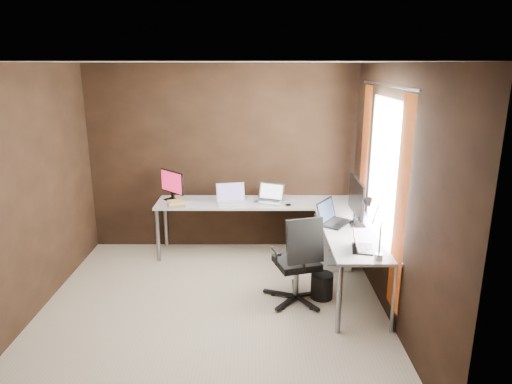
{
  "coord_description": "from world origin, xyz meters",
  "views": [
    {
      "loc": [
        0.46,
        -4.26,
        2.49
      ],
      "look_at": [
        0.46,
        0.95,
        1.02
      ],
      "focal_mm": 32.0,
      "sensor_mm": 36.0,
      "label": 1
    }
  ],
  "objects_px": {
    "monitor_left": "(172,184)",
    "desk_lamp": "(372,221)",
    "wastebasket": "(322,286)",
    "monitor_right": "(356,199)",
    "laptop_black_big": "(331,218)",
    "drawer_pedestal": "(332,242)",
    "laptop_black_small": "(360,245)",
    "office_chair": "(298,276)",
    "laptop_white": "(231,199)",
    "book_stack": "(176,204)",
    "laptop_silver": "(270,198)"
  },
  "relations": [
    {
      "from": "monitor_right",
      "to": "laptop_black_small",
      "type": "height_order",
      "value": "monitor_right"
    },
    {
      "from": "monitor_left",
      "to": "laptop_black_small",
      "type": "relative_size",
      "value": 1.29
    },
    {
      "from": "laptop_silver",
      "to": "monitor_right",
      "type": "bearing_deg",
      "value": -22.15
    },
    {
      "from": "office_chair",
      "to": "desk_lamp",
      "type": "bearing_deg",
      "value": -54.19
    },
    {
      "from": "laptop_black_small",
      "to": "desk_lamp",
      "type": "bearing_deg",
      "value": -151.95
    },
    {
      "from": "laptop_white",
      "to": "office_chair",
      "type": "distance_m",
      "value": 1.55
    },
    {
      "from": "office_chair",
      "to": "drawer_pedestal",
      "type": "bearing_deg",
      "value": 44.36
    },
    {
      "from": "laptop_silver",
      "to": "laptop_black_big",
      "type": "relative_size",
      "value": 0.85
    },
    {
      "from": "desk_lamp",
      "to": "office_chair",
      "type": "distance_m",
      "value": 1.13
    },
    {
      "from": "monitor_left",
      "to": "monitor_right",
      "type": "xyz_separation_m",
      "value": [
        2.23,
        -0.94,
        0.07
      ]
    },
    {
      "from": "laptop_white",
      "to": "laptop_black_small",
      "type": "height_order",
      "value": "laptop_white"
    },
    {
      "from": "laptop_white",
      "to": "laptop_black_small",
      "type": "distance_m",
      "value": 2.05
    },
    {
      "from": "office_chair",
      "to": "laptop_white",
      "type": "bearing_deg",
      "value": 104.94
    },
    {
      "from": "desk_lamp",
      "to": "wastebasket",
      "type": "height_order",
      "value": "desk_lamp"
    },
    {
      "from": "drawer_pedestal",
      "to": "office_chair",
      "type": "height_order",
      "value": "office_chair"
    },
    {
      "from": "laptop_black_big",
      "to": "office_chair",
      "type": "xyz_separation_m",
      "value": [
        -0.41,
        -0.47,
        -0.5
      ]
    },
    {
      "from": "desk_lamp",
      "to": "office_chair",
      "type": "relative_size",
      "value": 0.58
    },
    {
      "from": "monitor_left",
      "to": "laptop_black_small",
      "type": "height_order",
      "value": "monitor_left"
    },
    {
      "from": "laptop_silver",
      "to": "desk_lamp",
      "type": "bearing_deg",
      "value": -42.31
    },
    {
      "from": "monitor_left",
      "to": "drawer_pedestal",
      "type": "bearing_deg",
      "value": 33.05
    },
    {
      "from": "drawer_pedestal",
      "to": "wastebasket",
      "type": "height_order",
      "value": "drawer_pedestal"
    },
    {
      "from": "drawer_pedestal",
      "to": "laptop_black_small",
      "type": "height_order",
      "value": "laptop_black_small"
    },
    {
      "from": "desk_lamp",
      "to": "laptop_white",
      "type": "bearing_deg",
      "value": 149.61
    },
    {
      "from": "drawer_pedestal",
      "to": "laptop_white",
      "type": "bearing_deg",
      "value": 167.24
    },
    {
      "from": "monitor_left",
      "to": "wastebasket",
      "type": "bearing_deg",
      "value": 8.98
    },
    {
      "from": "laptop_silver",
      "to": "laptop_black_big",
      "type": "xyz_separation_m",
      "value": [
        0.68,
        -0.84,
        0.01
      ]
    },
    {
      "from": "laptop_silver",
      "to": "book_stack",
      "type": "distance_m",
      "value": 1.22
    },
    {
      "from": "book_stack",
      "to": "desk_lamp",
      "type": "relative_size",
      "value": 0.45
    },
    {
      "from": "book_stack",
      "to": "wastebasket",
      "type": "relative_size",
      "value": 0.93
    },
    {
      "from": "laptop_white",
      "to": "desk_lamp",
      "type": "bearing_deg",
      "value": -62.78
    },
    {
      "from": "drawer_pedestal",
      "to": "laptop_black_small",
      "type": "bearing_deg",
      "value": -87.98
    },
    {
      "from": "laptop_silver",
      "to": "office_chair",
      "type": "distance_m",
      "value": 1.42
    },
    {
      "from": "laptop_silver",
      "to": "desk_lamp",
      "type": "xyz_separation_m",
      "value": [
        0.89,
        -1.79,
        0.31
      ]
    },
    {
      "from": "laptop_white",
      "to": "book_stack",
      "type": "relative_size",
      "value": 1.61
    },
    {
      "from": "laptop_white",
      "to": "office_chair",
      "type": "xyz_separation_m",
      "value": [
        0.77,
        -1.25,
        -0.49
      ]
    },
    {
      "from": "laptop_black_big",
      "to": "desk_lamp",
      "type": "xyz_separation_m",
      "value": [
        0.22,
        -0.95,
        0.31
      ]
    },
    {
      "from": "laptop_white",
      "to": "book_stack",
      "type": "xyz_separation_m",
      "value": [
        -0.7,
        -0.14,
        -0.02
      ]
    },
    {
      "from": "laptop_white",
      "to": "wastebasket",
      "type": "height_order",
      "value": "laptop_white"
    },
    {
      "from": "laptop_black_small",
      "to": "book_stack",
      "type": "height_order",
      "value": "laptop_black_small"
    },
    {
      "from": "monitor_left",
      "to": "desk_lamp",
      "type": "relative_size",
      "value": 0.69
    },
    {
      "from": "monitor_right",
      "to": "laptop_white",
      "type": "bearing_deg",
      "value": 59.33
    },
    {
      "from": "desk_lamp",
      "to": "laptop_black_big",
      "type": "bearing_deg",
      "value": 123.45
    },
    {
      "from": "laptop_black_small",
      "to": "wastebasket",
      "type": "distance_m",
      "value": 0.79
    },
    {
      "from": "laptop_silver",
      "to": "laptop_black_small",
      "type": "xyz_separation_m",
      "value": [
        0.83,
        -1.61,
        -0.01
      ]
    },
    {
      "from": "laptop_silver",
      "to": "laptop_black_big",
      "type": "distance_m",
      "value": 1.08
    },
    {
      "from": "monitor_left",
      "to": "desk_lamp",
      "type": "distance_m",
      "value": 2.86
    },
    {
      "from": "monitor_right",
      "to": "book_stack",
      "type": "height_order",
      "value": "monitor_right"
    },
    {
      "from": "laptop_silver",
      "to": "book_stack",
      "type": "xyz_separation_m",
      "value": [
        -1.2,
        -0.21,
        -0.02
      ]
    },
    {
      "from": "office_chair",
      "to": "wastebasket",
      "type": "relative_size",
      "value": 3.53
    },
    {
      "from": "laptop_silver",
      "to": "wastebasket",
      "type": "xyz_separation_m",
      "value": [
        0.54,
        -1.24,
        -0.64
      ]
    }
  ]
}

